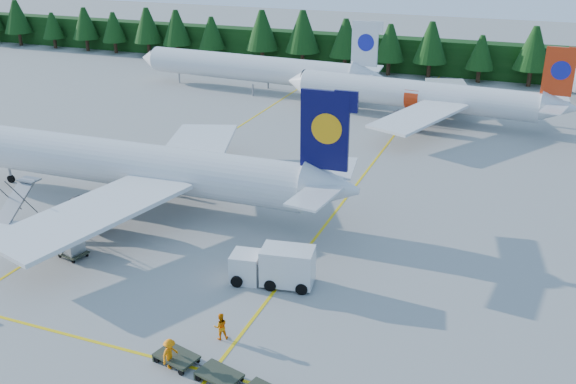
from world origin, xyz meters
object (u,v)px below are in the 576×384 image
(airliner_red, at_px, (410,94))
(service_truck, at_px, (273,266))
(airliner_navy, at_px, (116,163))
(airstairs, at_px, (3,226))

(airliner_red, distance_m, service_truck, 47.37)
(airliner_navy, distance_m, airstairs, 11.54)
(airliner_red, relative_size, airstairs, 6.54)
(airliner_red, height_order, service_truck, airliner_red)
(airliner_navy, height_order, service_truck, airliner_navy)
(airliner_navy, relative_size, service_truck, 6.72)
(airstairs, relative_size, service_truck, 0.91)
(airliner_navy, relative_size, airstairs, 7.39)
(airliner_red, relative_size, service_truck, 5.95)
(airliner_red, bearing_deg, airliner_navy, -113.69)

